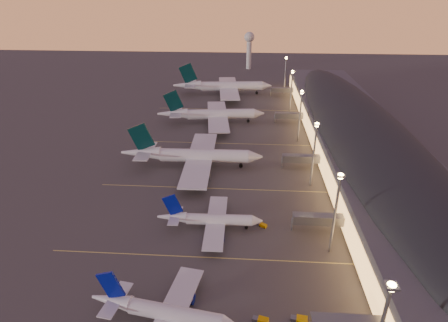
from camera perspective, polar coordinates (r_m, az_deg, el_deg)
ground at (r=114.67m, az=-2.60°, el=-12.85°), size 700.00×700.00×0.00m
airliner_narrow_south at (r=92.97m, az=-9.30°, el=-21.74°), size 35.44×32.00×12.67m
airliner_narrow_north at (r=120.47m, az=-2.16°, el=-8.89°), size 33.59×29.90×12.04m
airliner_wide_near at (r=159.32m, az=-4.91°, el=0.83°), size 60.20×54.65×19.31m
airliner_wide_mid at (r=210.65m, az=-1.92°, el=7.11°), size 59.79×54.84×19.13m
airliner_wide_far at (r=268.06m, az=-0.17°, el=11.30°), size 69.41×63.52×22.20m
terminal_building at (r=180.63m, az=19.97°, el=3.68°), size 56.35×255.00×17.46m
light_masts at (r=165.24m, az=12.40°, el=5.94°), size 2.20×217.20×25.90m
radar_tower at (r=352.83m, az=3.86°, el=17.34°), size 9.00×9.00×32.50m
lane_markings at (r=147.98m, az=-0.91°, el=-3.25°), size 90.00×180.36×0.00m
baggage_tug_a at (r=94.48m, az=5.69°, el=-22.97°), size 3.96×2.35×1.11m
baggage_tug_b at (r=95.88m, az=11.47°, el=-22.53°), size 4.03×2.08×1.15m
baggage_tug_c at (r=123.09m, az=5.81°, el=-9.69°), size 3.56×2.86×1.01m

